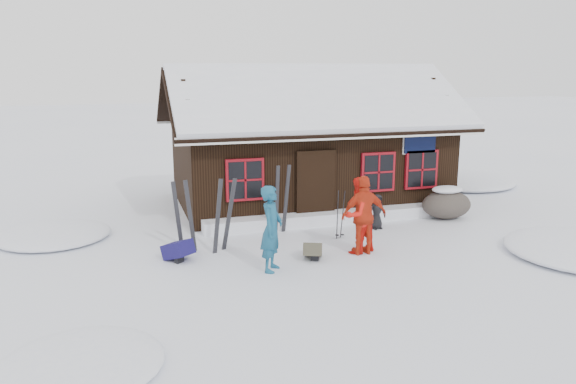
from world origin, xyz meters
The scene contains 15 objects.
ground centered at (0.00, 0.00, 0.00)m, with size 120.00×120.00×0.00m, color white.
mountain_hut centered at (1.50, 4.98, 1.58)m, with size 8.90×6.09×4.42m.
snow_drift centered at (1.50, 2.25, 0.17)m, with size 7.60×0.60×0.35m, color white.
snow_mounds centered at (1.65, 1.86, 0.00)m, with size 20.60×13.20×0.48m.
skier_teal centered at (-1.28, -0.88, 0.93)m, with size 0.68×0.45×1.87m, color navy.
skier_orange_left centered at (0.99, -0.29, 0.91)m, with size 0.88×0.69×1.82m, color red.
skier_orange_right centered at (1.06, -0.44, 0.93)m, with size 1.09×0.45×1.86m, color red.
skier_crouched centered at (2.29, 1.38, 0.48)m, with size 0.47×0.30×0.96m, color black.
boulder centered at (4.69, 1.79, 0.43)m, with size 1.47×1.10×0.85m.
ski_pair_left centered at (-2.00, 0.76, 0.85)m, with size 0.66×0.26×1.79m.
ski_pair_mid centered at (-2.90, 0.97, 0.83)m, with size 0.55×0.11×1.77m.
ski_pair_right centered at (-0.27, 1.79, 0.88)m, with size 0.53×0.23×1.85m.
ski_poles centered at (1.01, 0.88, 0.60)m, with size 0.23×0.11×1.28m.
backpack_blue centered at (-3.13, 0.36, 0.17)m, with size 0.47×0.62×0.34m, color #17124D.
backpack_olive centered at (-0.19, -0.44, 0.15)m, with size 0.41×0.55×0.30m, color #474333.
Camera 1 is at (-4.28, -11.93, 4.27)m, focal length 35.00 mm.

